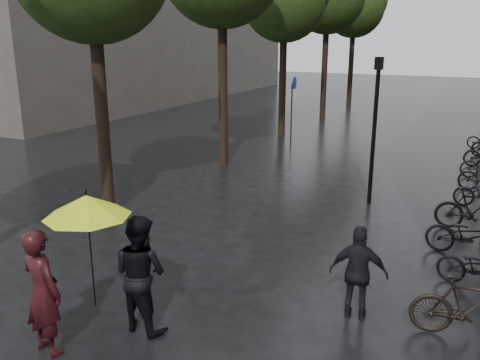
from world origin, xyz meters
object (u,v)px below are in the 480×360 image
Objects in this scene: pedestrian_walking at (359,273)px; lamp_post at (375,117)px; person_burgundy at (43,292)px; person_black at (140,273)px.

lamp_post is at bearing -88.34° from pedestrian_walking.
person_burgundy reaches higher than pedestrian_walking.
person_black is 0.48× the size of lamp_post.
person_burgundy is 9.52m from lamp_post.
person_burgundy is 1.20× the size of pedestrian_walking.
lamp_post is at bearing -97.44° from person_black.
pedestrian_walking is at bearing -132.33° from person_burgundy.
person_black is (0.87, 1.13, -0.01)m from person_burgundy.
lamp_post is (1.85, 7.88, 1.46)m from person_black.
person_black reaches higher than pedestrian_walking.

